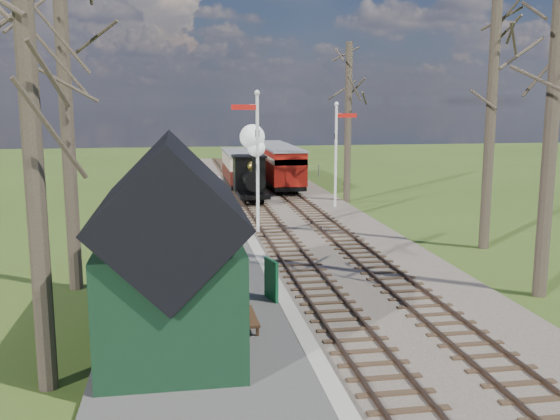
{
  "coord_description": "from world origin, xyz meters",
  "views": [
    {
      "loc": [
        -4.09,
        -10.46,
        5.75
      ],
      "look_at": [
        -0.23,
        12.95,
        1.6
      ],
      "focal_mm": 40.0,
      "sensor_mm": 36.0,
      "label": 1
    }
  ],
  "objects_px": {
    "station_shed": "(171,252)",
    "coach": "(241,167)",
    "red_carriage_a": "(284,168)",
    "person": "(226,285)",
    "semaphore_near": "(256,152)",
    "red_carriage_b": "(271,160)",
    "locomotive": "(251,169)",
    "sign_board": "(271,280)",
    "bench": "(242,310)",
    "semaphore_far": "(337,147)"
  },
  "relations": [
    {
      "from": "semaphore_near",
      "to": "sign_board",
      "type": "relative_size",
      "value": 5.36
    },
    {
      "from": "sign_board",
      "to": "person",
      "type": "height_order",
      "value": "person"
    },
    {
      "from": "semaphore_near",
      "to": "bench",
      "type": "distance_m",
      "value": 12.2
    },
    {
      "from": "locomotive",
      "to": "person",
      "type": "bearing_deg",
      "value": -98.87
    },
    {
      "from": "locomotive",
      "to": "red_carriage_a",
      "type": "height_order",
      "value": "locomotive"
    },
    {
      "from": "sign_board",
      "to": "bench",
      "type": "bearing_deg",
      "value": -117.15
    },
    {
      "from": "semaphore_far",
      "to": "coach",
      "type": "relative_size",
      "value": 0.82
    },
    {
      "from": "station_shed",
      "to": "locomotive",
      "type": "height_order",
      "value": "station_shed"
    },
    {
      "from": "station_shed",
      "to": "red_carriage_a",
      "type": "xyz_separation_m",
      "value": [
        6.9,
        24.55,
        -0.72
      ]
    },
    {
      "from": "red_carriage_b",
      "to": "person",
      "type": "xyz_separation_m",
      "value": [
        -5.49,
        -28.24,
        -0.69
      ]
    },
    {
      "from": "semaphore_near",
      "to": "red_carriage_b",
      "type": "height_order",
      "value": "semaphore_near"
    },
    {
      "from": "coach",
      "to": "red_carriage_a",
      "type": "relative_size",
      "value": 1.31
    },
    {
      "from": "locomotive",
      "to": "station_shed",
      "type": "bearing_deg",
      "value": -101.95
    },
    {
      "from": "coach",
      "to": "red_carriage_b",
      "type": "height_order",
      "value": "red_carriage_b"
    },
    {
      "from": "bench",
      "to": "locomotive",
      "type": "bearing_deg",
      "value": 82.59
    },
    {
      "from": "red_carriage_b",
      "to": "person",
      "type": "distance_m",
      "value": 28.77
    },
    {
      "from": "semaphore_far",
      "to": "red_carriage_b",
      "type": "xyz_separation_m",
      "value": [
        -1.77,
        12.05,
        -1.8
      ]
    },
    {
      "from": "semaphore_near",
      "to": "red_carriage_b",
      "type": "bearing_deg",
      "value": 79.43
    },
    {
      "from": "semaphore_near",
      "to": "coach",
      "type": "height_order",
      "value": "semaphore_near"
    },
    {
      "from": "person",
      "to": "sign_board",
      "type": "bearing_deg",
      "value": -65.82
    },
    {
      "from": "semaphore_near",
      "to": "semaphore_far",
      "type": "bearing_deg",
      "value": 49.4
    },
    {
      "from": "station_shed",
      "to": "sign_board",
      "type": "bearing_deg",
      "value": 40.62
    },
    {
      "from": "semaphore_near",
      "to": "coach",
      "type": "distance_m",
      "value": 14.49
    },
    {
      "from": "red_carriage_a",
      "to": "bench",
      "type": "relative_size",
      "value": 3.35
    },
    {
      "from": "coach",
      "to": "semaphore_near",
      "type": "bearing_deg",
      "value": -93.08
    },
    {
      "from": "station_shed",
      "to": "bench",
      "type": "relative_size",
      "value": 3.98
    },
    {
      "from": "sign_board",
      "to": "bench",
      "type": "relative_size",
      "value": 0.73
    },
    {
      "from": "coach",
      "to": "red_carriage_a",
      "type": "bearing_deg",
      "value": -34.1
    },
    {
      "from": "station_shed",
      "to": "coach",
      "type": "height_order",
      "value": "station_shed"
    },
    {
      "from": "red_carriage_b",
      "to": "locomotive",
      "type": "bearing_deg",
      "value": -104.92
    },
    {
      "from": "station_shed",
      "to": "red_carriage_b",
      "type": "distance_m",
      "value": 30.84
    },
    {
      "from": "semaphore_near",
      "to": "bench",
      "type": "bearing_deg",
      "value": -98.93
    },
    {
      "from": "bench",
      "to": "person",
      "type": "relative_size",
      "value": 1.21
    },
    {
      "from": "coach",
      "to": "red_carriage_a",
      "type": "xyz_separation_m",
      "value": [
        2.6,
        -1.76,
        0.08
      ]
    },
    {
      "from": "red_carriage_a",
      "to": "locomotive",
      "type": "bearing_deg",
      "value": -121.27
    },
    {
      "from": "bench",
      "to": "station_shed",
      "type": "bearing_deg",
      "value": -169.43
    },
    {
      "from": "station_shed",
      "to": "coach",
      "type": "xyz_separation_m",
      "value": [
        4.3,
        26.31,
        -0.8
      ]
    },
    {
      "from": "bench",
      "to": "semaphore_near",
      "type": "bearing_deg",
      "value": 81.07
    },
    {
      "from": "locomotive",
      "to": "red_carriage_a",
      "type": "bearing_deg",
      "value": 58.73
    },
    {
      "from": "station_shed",
      "to": "locomotive",
      "type": "xyz_separation_m",
      "value": [
        4.29,
        20.25,
        -0.26
      ]
    },
    {
      "from": "red_carriage_a",
      "to": "sign_board",
      "type": "xyz_separation_m",
      "value": [
        -4.16,
        -22.2,
        -0.77
      ]
    },
    {
      "from": "semaphore_near",
      "to": "person",
      "type": "xyz_separation_m",
      "value": [
        -2.12,
        -10.19,
        -2.77
      ]
    },
    {
      "from": "red_carriage_b",
      "to": "bench",
      "type": "bearing_deg",
      "value": -99.93
    },
    {
      "from": "semaphore_near",
      "to": "coach",
      "type": "xyz_separation_m",
      "value": [
        0.77,
        14.31,
        -2.15
      ]
    },
    {
      "from": "red_carriage_a",
      "to": "person",
      "type": "height_order",
      "value": "red_carriage_a"
    },
    {
      "from": "coach",
      "to": "person",
      "type": "bearing_deg",
      "value": -96.72
    },
    {
      "from": "coach",
      "to": "bench",
      "type": "height_order",
      "value": "coach"
    },
    {
      "from": "semaphore_near",
      "to": "locomotive",
      "type": "relative_size",
      "value": 1.43
    },
    {
      "from": "station_shed",
      "to": "bench",
      "type": "xyz_separation_m",
      "value": [
        1.69,
        0.32,
        -1.65
      ]
    },
    {
      "from": "station_shed",
      "to": "semaphore_near",
      "type": "xyz_separation_m",
      "value": [
        3.53,
        12.0,
        1.35
      ]
    }
  ]
}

